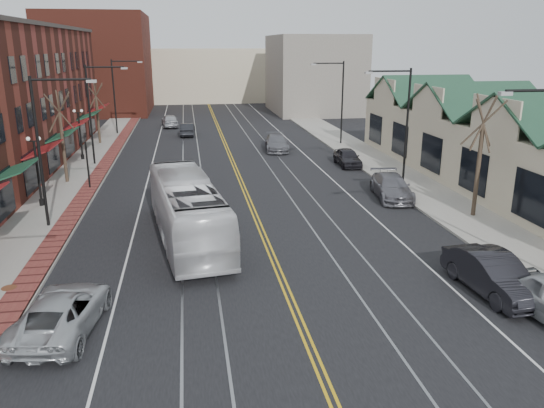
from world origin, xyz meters
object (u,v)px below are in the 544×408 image
object	(u,v)px
transit_bus	(187,210)
parked_car_d	(348,157)
parked_car_b	(493,274)
parked_suv	(62,312)
parked_car_c	(392,187)

from	to	relation	value
transit_bus	parked_car_d	distance (m)	20.46
transit_bus	parked_car_d	size ratio (longest dim) A/B	2.77
parked_car_b	transit_bus	bearing A→B (deg)	141.47
parked_car_b	parked_car_d	world-z (taller)	parked_car_b
parked_suv	parked_car_d	world-z (taller)	parked_suv
transit_bus	parked_suv	distance (m)	9.59
transit_bus	parked_car_c	size ratio (longest dim) A/B	2.24
parked_car_b	parked_car_d	bearing A→B (deg)	82.57
transit_bus	parked_car_b	bearing A→B (deg)	138.24
parked_suv	parked_car_d	bearing A→B (deg)	-118.31
transit_bus	parked_car_c	xyz separation A→B (m)	(13.20, 5.79, -0.87)
transit_bus	parked_car_b	world-z (taller)	transit_bus
parked_suv	parked_car_c	bearing A→B (deg)	-133.13
parked_suv	parked_car_b	size ratio (longest dim) A/B	1.05
transit_bus	parked_car_d	world-z (taller)	transit_bus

